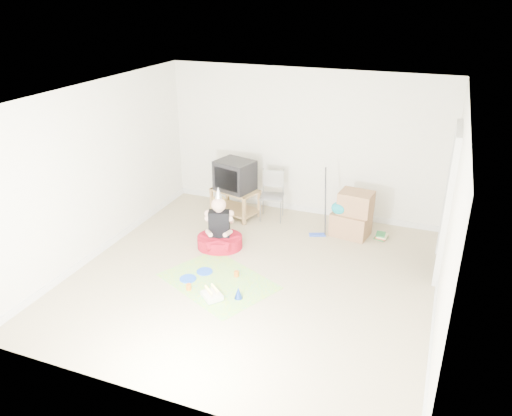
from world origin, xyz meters
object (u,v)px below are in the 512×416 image
(crt_tv, at_px, (235,175))
(seated_woman, at_px, (220,235))
(birthday_cake, at_px, (212,296))
(tv_stand, at_px, (235,200))
(folding_chair, at_px, (272,196))
(cardboard_boxes, at_px, (352,215))

(crt_tv, relative_size, seated_woman, 0.60)
(seated_woman, height_order, birthday_cake, seated_woman)
(birthday_cake, bearing_deg, tv_stand, 106.48)
(tv_stand, xyz_separation_m, folding_chair, (0.66, 0.09, 0.14))
(seated_woman, bearing_deg, crt_tv, 101.64)
(tv_stand, relative_size, seated_woman, 0.89)
(seated_woman, relative_size, birthday_cake, 2.91)
(cardboard_boxes, distance_m, birthday_cake, 2.91)
(tv_stand, xyz_separation_m, cardboard_boxes, (2.12, -0.03, 0.07))
(folding_chair, xyz_separation_m, seated_woman, (-0.41, -1.32, -0.21))
(folding_chair, bearing_deg, birthday_cake, -87.89)
(seated_woman, xyz_separation_m, birthday_cake, (0.51, -1.36, -0.19))
(folding_chair, distance_m, birthday_cake, 2.70)
(birthday_cake, bearing_deg, cardboard_boxes, 62.00)
(crt_tv, distance_m, birthday_cake, 2.79)
(tv_stand, bearing_deg, crt_tv, 135.00)
(folding_chair, distance_m, seated_woman, 1.40)
(cardboard_boxes, relative_size, birthday_cake, 2.17)
(folding_chair, xyz_separation_m, birthday_cake, (0.10, -2.67, -0.39))
(crt_tv, distance_m, seated_woman, 1.36)
(tv_stand, bearing_deg, birthday_cake, -73.52)
(cardboard_boxes, bearing_deg, seated_woman, -147.38)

